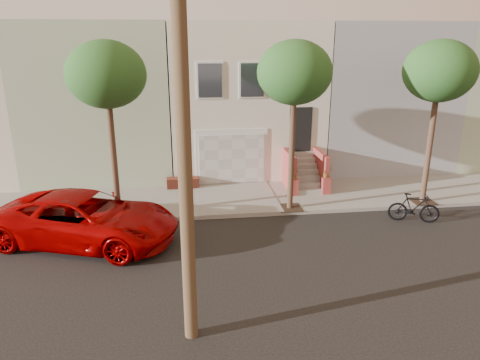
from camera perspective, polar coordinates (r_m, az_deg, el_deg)
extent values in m
plane|color=black|center=(13.88, 6.09, -10.21)|extent=(90.00, 90.00, 0.00)
cube|color=gray|center=(18.64, 2.33, -2.30)|extent=(40.00, 3.70, 0.15)
cube|color=beige|center=(23.45, 0.01, 10.93)|extent=(7.00, 8.00, 7.00)
cube|color=gray|center=(23.56, -16.90, 10.21)|extent=(6.50, 8.00, 7.00)
cube|color=#9C9FA5|center=(25.24, 15.79, 10.78)|extent=(6.50, 8.00, 7.00)
cube|color=gray|center=(28.40, 28.15, 10.09)|extent=(6.50, 8.00, 7.00)
cube|color=silver|center=(19.88, -1.08, 3.03)|extent=(3.20, 0.12, 2.50)
cube|color=beige|center=(19.85, -1.06, 2.70)|extent=(2.90, 0.06, 2.20)
cube|color=gray|center=(18.49, -0.41, -2.18)|extent=(3.20, 3.70, 0.02)
cube|color=brown|center=(19.76, -7.31, -0.33)|extent=(1.40, 0.45, 0.44)
cube|color=black|center=(20.14, 7.77, 6.42)|extent=(1.00, 0.06, 2.00)
cube|color=#3F4751|center=(19.16, -3.87, 12.61)|extent=(1.00, 0.06, 1.40)
cube|color=silver|center=(19.18, -3.87, 12.62)|extent=(1.15, 0.05, 1.55)
cube|color=#3F4751|center=(19.36, 1.59, 12.70)|extent=(1.00, 0.06, 1.40)
cube|color=silver|center=(19.38, 1.58, 12.71)|extent=(1.15, 0.05, 1.55)
cube|color=#3F4751|center=(19.72, 6.89, 12.68)|extent=(1.00, 0.06, 1.40)
cube|color=silver|center=(19.74, 6.88, 12.68)|extent=(1.15, 0.05, 1.55)
cube|color=gray|center=(19.09, 8.85, -1.45)|extent=(1.20, 0.28, 0.20)
cube|color=gray|center=(19.28, 8.65, -0.62)|extent=(1.20, 0.28, 0.20)
cube|color=gray|center=(19.47, 8.46, 0.20)|extent=(1.20, 0.28, 0.20)
cube|color=gray|center=(19.67, 8.27, 1.00)|extent=(1.20, 0.28, 0.20)
cube|color=gray|center=(19.87, 8.08, 1.79)|extent=(1.20, 0.28, 0.20)
cube|color=gray|center=(20.07, 7.90, 2.56)|extent=(1.20, 0.28, 0.20)
cube|color=gray|center=(20.28, 7.72, 3.31)|extent=(1.20, 0.28, 0.20)
cube|color=#943430|center=(19.47, 6.30, 1.21)|extent=(0.18, 1.96, 1.60)
cube|color=#943430|center=(19.84, 10.23, 1.35)|extent=(0.18, 1.96, 1.60)
cube|color=#943430|center=(18.79, 6.87, -0.87)|extent=(0.35, 0.35, 0.70)
imported|color=#234A1A|center=(18.61, 6.94, 0.80)|extent=(0.40, 0.35, 0.45)
cube|color=#943430|center=(19.17, 10.93, -0.69)|extent=(0.35, 0.35, 0.70)
imported|color=#234A1A|center=(19.00, 11.03, 0.95)|extent=(0.41, 0.35, 0.45)
cube|color=#2D2116|center=(17.20, -15.24, -4.46)|extent=(0.90, 0.90, 0.02)
cylinder|color=#3B251A|center=(16.53, -15.84, 2.27)|extent=(0.22, 0.22, 4.20)
ellipsoid|color=#234A1A|center=(16.02, -16.78, 12.83)|extent=(2.70, 2.57, 2.29)
cube|color=#2D2116|center=(17.48, 6.38, -3.53)|extent=(0.90, 0.90, 0.02)
cylinder|color=#3B251A|center=(16.83, 6.62, 3.12)|extent=(0.22, 0.22, 4.20)
ellipsoid|color=#234A1A|center=(16.32, 7.01, 13.52)|extent=(2.70, 2.57, 2.29)
cube|color=#2D2116|center=(19.49, 22.31, -2.52)|extent=(0.90, 0.90, 0.02)
cylinder|color=#3B251A|center=(18.91, 23.05, 3.44)|extent=(0.22, 0.22, 4.20)
ellipsoid|color=#234A1A|center=(18.46, 24.23, 12.63)|extent=(2.70, 2.57, 2.29)
cylinder|color=#453220|center=(8.81, -7.33, 7.78)|extent=(0.30, 0.30, 10.00)
imported|color=#970000|center=(15.44, -19.12, -4.72)|extent=(6.58, 4.56, 1.67)
imported|color=black|center=(17.50, 21.40, -3.33)|extent=(1.88, 1.08, 1.09)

